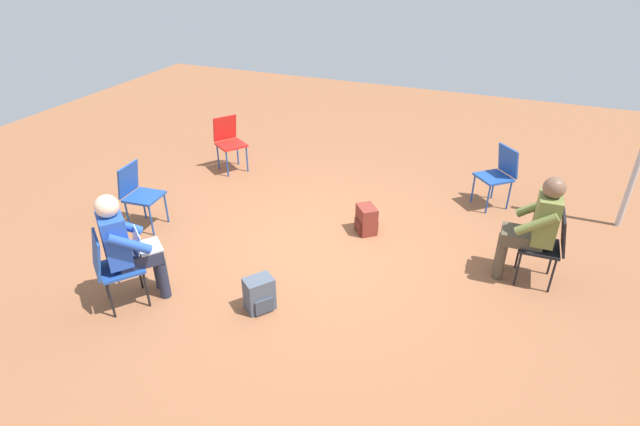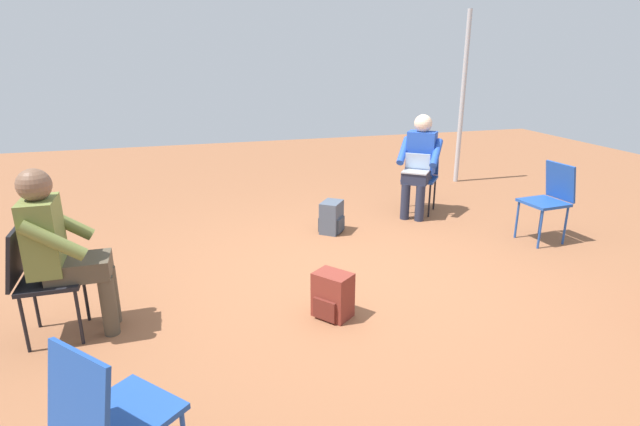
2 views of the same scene
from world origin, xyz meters
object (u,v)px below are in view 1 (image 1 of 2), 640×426
chair_southeast (499,172)px  chair_south (548,243)px  chair_northwest (112,265)px  chair_north (138,192)px  person_with_laptop (127,243)px  backpack_near_laptop_user (259,295)px  person_in_olive (535,224)px  backpack_by_empty_chair (366,221)px  chair_northeast (229,140)px

chair_southeast → chair_south: (-1.63, -0.62, 0.00)m
chair_southeast → chair_northwest: 4.95m
chair_north → person_with_laptop: size_ratio=0.69×
person_with_laptop → backpack_near_laptop_user: bearing=54.4°
chair_northwest → person_with_laptop: person_with_laptop is taller
chair_south → person_in_olive: person_in_olive is taller
chair_northwest → backpack_by_empty_chair: (2.30, -1.90, -0.34)m
chair_northeast → person_in_olive: 4.68m
chair_southeast → chair_north: bearing=77.3°
chair_northeast → backpack_by_empty_chair: (-1.05, -2.59, -0.34)m
chair_south → person_with_laptop: (-1.89, 3.85, 0.20)m
chair_northwest → chair_north: bearing=159.4°
chair_north → backpack_by_empty_chair: size_ratio=2.36×
chair_southeast → backpack_by_empty_chair: chair_southeast is taller
chair_northeast → backpack_near_laptop_user: (-2.86, -2.04, -0.34)m
chair_north → chair_northeast: size_ratio=1.00×
chair_south → backpack_by_empty_chair: chair_south is taller
chair_northeast → backpack_by_empty_chair: bearing=102.0°
backpack_by_empty_chair → chair_southeast: bearing=-46.6°
backpack_by_empty_chair → chair_northwest: bearing=140.4°
chair_northeast → backpack_near_laptop_user: 3.53m
backpack_by_empty_chair → chair_south: bearing=-97.7°
person_with_laptop → backpack_near_laptop_user: 1.39m
person_with_laptop → backpack_by_empty_chair: person_with_laptop is taller
chair_southeast → backpack_near_laptop_user: (-3.17, 1.99, -0.34)m
chair_north → backpack_near_laptop_user: 2.36m
chair_north → person_with_laptop: 1.55m
person_in_olive → backpack_by_empty_chair: bearing=80.3°
chair_northeast → chair_south: size_ratio=1.00×
chair_northwest → backpack_near_laptop_user: 1.47m
person_in_olive → backpack_near_laptop_user: 2.94m
chair_northwest → person_in_olive: size_ratio=0.69×
chair_north → person_with_laptop: (-1.23, -0.92, 0.20)m
chair_northeast → backpack_near_laptop_user: chair_northeast is taller
chair_northeast → chair_southeast: same height
chair_northwest → backpack_by_empty_chair: bearing=89.0°
chair_northwest → person_in_olive: (2.02, -3.79, 0.20)m
person_in_olive → backpack_by_empty_chair: person_in_olive is taller
chair_south → backpack_by_empty_chair: 2.10m
backpack_near_laptop_user → person_with_laptop: bearing=105.8°
person_with_laptop → person_in_olive: size_ratio=1.00×
chair_northeast → backpack_by_empty_chair: chair_northeast is taller
backpack_near_laptop_user → chair_north: bearing=67.7°
backpack_near_laptop_user → backpack_by_empty_chair: size_ratio=1.00×
chair_south → person_with_laptop: person_with_laptop is taller
chair_south → person_in_olive: size_ratio=0.69×
chair_northeast → person_with_laptop: size_ratio=0.69×
chair_northeast → chair_south: 4.84m
chair_north → chair_northeast: same height
chair_northeast → chair_northwest: same height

